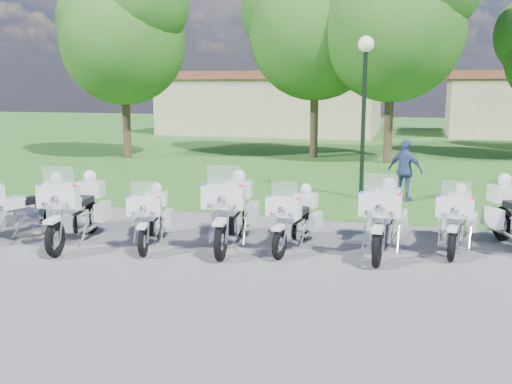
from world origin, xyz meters
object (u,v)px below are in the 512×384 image
(motorcycle_3, at_px, (151,216))
(lamp_post, at_px, (365,78))
(motorcycle_1, at_px, (27,207))
(motorcycle_6, at_px, (384,217))
(motorcycle_5, at_px, (295,218))
(motorcycle_4, at_px, (232,210))
(motorcycle_7, at_px, (457,218))
(bystander_c, at_px, (405,171))
(motorcycle_2, at_px, (77,209))

(motorcycle_3, xyz_separation_m, lamp_post, (3.60, 6.01, 2.79))
(motorcycle_1, xyz_separation_m, motorcycle_6, (7.28, 0.97, 0.02))
(motorcycle_1, bearing_deg, lamp_post, -114.01)
(motorcycle_1, relative_size, motorcycle_3, 1.11)
(motorcycle_5, distance_m, lamp_post, 6.15)
(motorcycle_1, bearing_deg, motorcycle_3, -153.51)
(motorcycle_4, relative_size, motorcycle_5, 1.21)
(motorcycle_3, bearing_deg, motorcycle_7, 177.10)
(motorcycle_1, distance_m, motorcycle_6, 7.35)
(motorcycle_7, distance_m, bystander_c, 4.75)
(motorcycle_4, height_order, motorcycle_6, motorcycle_4)
(motorcycle_1, height_order, motorcycle_7, motorcycle_1)
(motorcycle_1, xyz_separation_m, motorcycle_4, (4.32, 0.64, 0.06))
(bystander_c, bearing_deg, motorcycle_3, 76.22)
(motorcycle_6, height_order, motorcycle_7, motorcycle_6)
(motorcycle_7, distance_m, lamp_post, 5.90)
(motorcycle_1, distance_m, motorcycle_5, 5.64)
(bystander_c, bearing_deg, motorcycle_1, 64.49)
(motorcycle_4, distance_m, lamp_post, 6.53)
(motorcycle_3, distance_m, motorcycle_6, 4.60)
(motorcycle_2, bearing_deg, motorcycle_5, -179.24)
(motorcycle_1, relative_size, motorcycle_2, 0.91)
(motorcycle_2, height_order, motorcycle_7, motorcycle_2)
(motorcycle_6, height_order, lamp_post, lamp_post)
(motorcycle_3, relative_size, motorcycle_4, 0.79)
(motorcycle_4, bearing_deg, motorcycle_1, 1.20)
(motorcycle_6, bearing_deg, motorcycle_4, 8.78)
(motorcycle_1, height_order, motorcycle_2, motorcycle_2)
(lamp_post, relative_size, bystander_c, 2.62)
(motorcycle_1, bearing_deg, motorcycle_2, -160.04)
(motorcycle_2, height_order, motorcycle_6, motorcycle_2)
(motorcycle_2, distance_m, motorcycle_6, 6.15)
(motorcycle_4, relative_size, bystander_c, 1.50)
(motorcycle_7, bearing_deg, motorcycle_4, 19.63)
(motorcycle_2, xyz_separation_m, bystander_c, (6.33, 6.21, 0.16))
(motorcycle_5, bearing_deg, motorcycle_6, -168.20)
(motorcycle_3, bearing_deg, motorcycle_6, 173.51)
(motorcycle_1, bearing_deg, motorcycle_4, -150.22)
(motorcycle_3, distance_m, motorcycle_4, 1.63)
(motorcycle_5, bearing_deg, bystander_c, -103.19)
(motorcycle_5, distance_m, motorcycle_7, 3.15)
(motorcycle_4, relative_size, motorcycle_6, 1.06)
(motorcycle_2, xyz_separation_m, motorcycle_3, (1.53, 0.27, -0.11))
(motorcycle_3, height_order, motorcycle_5, motorcycle_5)
(motorcycle_1, relative_size, lamp_post, 0.50)
(motorcycle_6, distance_m, lamp_post, 6.00)
(motorcycle_3, height_order, bystander_c, bystander_c)
(motorcycle_2, height_order, motorcycle_5, motorcycle_2)
(motorcycle_2, relative_size, motorcycle_7, 1.14)
(motorcycle_1, xyz_separation_m, motorcycle_7, (8.64, 1.57, -0.06))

